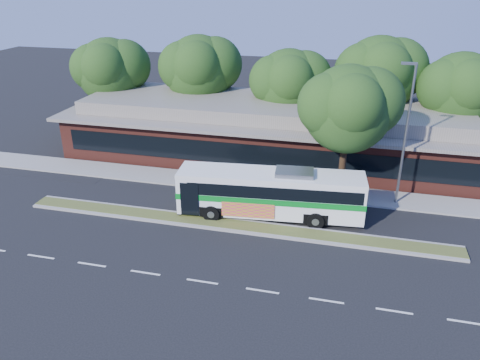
# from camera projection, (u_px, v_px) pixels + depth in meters

# --- Properties ---
(ground) EXTENTS (120.00, 120.00, 0.00)m
(ground) POSITION_uv_depth(u_px,v_px,m) (229.00, 231.00, 27.25)
(ground) COLOR black
(ground) RESTS_ON ground
(median_strip) EXTENTS (26.00, 1.10, 0.15)m
(median_strip) POSITION_uv_depth(u_px,v_px,m) (232.00, 225.00, 27.75)
(median_strip) COLOR #484E21
(median_strip) RESTS_ON ground
(sidewalk) EXTENTS (44.00, 2.60, 0.12)m
(sidewalk) POSITION_uv_depth(u_px,v_px,m) (253.00, 185.00, 32.89)
(sidewalk) COLOR gray
(sidewalk) RESTS_ON ground
(parking_lot) EXTENTS (14.00, 12.00, 0.01)m
(parking_lot) POSITION_uv_depth(u_px,v_px,m) (57.00, 148.00, 40.06)
(parking_lot) COLOR black
(parking_lot) RESTS_ON ground
(plaza_building) EXTENTS (33.20, 11.20, 4.45)m
(plaza_building) POSITION_uv_depth(u_px,v_px,m) (271.00, 129.00, 37.87)
(plaza_building) COLOR maroon
(plaza_building) RESTS_ON ground
(lamp_post) EXTENTS (0.93, 0.18, 9.07)m
(lamp_post) POSITION_uv_depth(u_px,v_px,m) (406.00, 132.00, 28.44)
(lamp_post) COLOR slate
(lamp_post) RESTS_ON ground
(tree_bg_a) EXTENTS (6.47, 5.80, 8.63)m
(tree_bg_a) POSITION_uv_depth(u_px,v_px,m) (115.00, 69.00, 41.46)
(tree_bg_a) COLOR black
(tree_bg_a) RESTS_ON ground
(tree_bg_b) EXTENTS (6.69, 6.00, 9.00)m
(tree_bg_b) POSITION_uv_depth(u_px,v_px,m) (204.00, 68.00, 40.47)
(tree_bg_b) COLOR black
(tree_bg_b) RESTS_ON ground
(tree_bg_c) EXTENTS (6.24, 5.60, 8.26)m
(tree_bg_c) POSITION_uv_depth(u_px,v_px,m) (294.00, 82.00, 38.04)
(tree_bg_c) COLOR black
(tree_bg_c) RESTS_ON ground
(tree_bg_d) EXTENTS (6.91, 6.20, 9.37)m
(tree_bg_d) POSITION_uv_depth(u_px,v_px,m) (384.00, 73.00, 37.05)
(tree_bg_d) COLOR black
(tree_bg_d) RESTS_ON ground
(tree_bg_e) EXTENTS (6.47, 5.80, 8.50)m
(tree_bg_e) POSITION_uv_depth(u_px,v_px,m) (466.00, 89.00, 35.12)
(tree_bg_e) COLOR black
(tree_bg_e) RESTS_ON ground
(transit_bus) EXTENTS (11.36, 3.49, 3.14)m
(transit_bus) POSITION_uv_depth(u_px,v_px,m) (271.00, 190.00, 28.22)
(transit_bus) COLOR white
(transit_bus) RESTS_ON ground
(sedan) EXTENTS (4.39, 2.17, 1.23)m
(sedan) POSITION_uv_depth(u_px,v_px,m) (126.00, 148.00, 38.25)
(sedan) COLOR silver
(sedan) RESTS_ON ground
(sidewalk_tree) EXTENTS (6.15, 5.52, 8.79)m
(sidewalk_tree) POSITION_uv_depth(u_px,v_px,m) (355.00, 107.00, 28.92)
(sidewalk_tree) COLOR black
(sidewalk_tree) RESTS_ON ground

